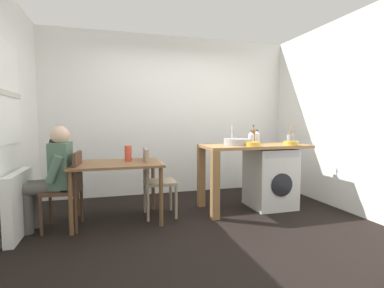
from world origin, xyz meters
TOP-DOWN VIEW (x-y plane):
  - ground_plane at (0.00, 0.00)m, footprint 5.46×5.46m
  - wall_back at (0.00, 1.75)m, footprint 4.60×0.10m
  - wall_counter_side at (2.15, 0.00)m, footprint 0.10×3.80m
  - radiator at (-2.02, 0.30)m, footprint 0.10×0.80m
  - dining_table at (-0.97, 0.47)m, footprint 1.10×0.76m
  - chair_person_seat at (-1.52, 0.36)m, footprint 0.43×0.43m
  - chair_opposite at (-0.50, 0.52)m, footprint 0.40×0.40m
  - seated_person at (-1.68, 0.37)m, footprint 0.52×0.52m
  - kitchen_counter at (0.72, 0.48)m, footprint 1.50×0.68m
  - washing_machine at (1.19, 0.47)m, footprint 0.60×0.61m
  - sink_basin at (0.67, 0.48)m, footprint 0.38×0.38m
  - tap at (0.67, 0.66)m, footprint 0.02×0.02m
  - bottle_tall_green at (0.92, 0.54)m, footprint 0.08×0.08m
  - bottle_squat_brown at (1.00, 0.65)m, footprint 0.06×0.06m
  - bottle_clear_small at (1.11, 0.73)m, footprint 0.08×0.08m
  - mixing_bowl at (0.80, 0.28)m, footprint 0.20×0.20m
  - utensil_crock at (1.56, 0.53)m, footprint 0.11×0.11m
  - colander at (1.38, 0.26)m, footprint 0.20×0.20m
  - vase at (-0.82, 0.57)m, footprint 0.09×0.09m
  - scissors at (0.88, 0.38)m, footprint 0.15×0.06m

SIDE VIEW (x-z plane):
  - ground_plane at x=0.00m, z-range 0.00..0.00m
  - radiator at x=-2.02m, z-range 0.00..0.70m
  - washing_machine at x=1.19m, z-range 0.00..0.86m
  - chair_person_seat at x=-1.52m, z-range 0.06..0.96m
  - chair_opposite at x=-0.50m, z-range 0.06..0.96m
  - dining_table at x=-0.97m, z-range 0.27..1.01m
  - seated_person at x=-1.68m, z-range 0.07..1.27m
  - kitchen_counter at x=0.72m, z-range 0.30..1.22m
  - vase at x=-0.82m, z-range 0.74..0.94m
  - scissors at x=0.88m, z-range 0.92..0.93m
  - colander at x=1.38m, z-range 0.92..0.98m
  - mixing_bowl at x=0.80m, z-range 0.92..0.98m
  - sink_basin at x=0.67m, z-range 0.92..1.01m
  - utensil_crock at x=1.56m, z-range 0.84..1.14m
  - bottle_tall_green at x=0.92m, z-range 0.91..1.11m
  - bottle_clear_small at x=1.11m, z-range 0.91..1.11m
  - bottle_squat_brown at x=1.00m, z-range 0.91..1.18m
  - tap at x=0.67m, z-range 0.92..1.20m
  - wall_back at x=0.00m, z-range 0.00..2.70m
  - wall_counter_side at x=2.15m, z-range 0.00..2.70m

